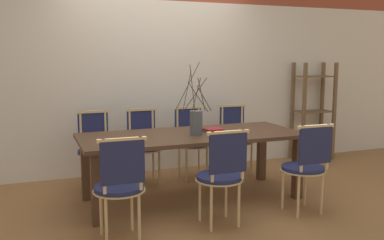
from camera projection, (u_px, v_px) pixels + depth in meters
The scene contains 13 objects.
ground_plane at pixel (192, 199), 4.69m from camera, with size 16.00×16.00×0.00m, color olive.
wall_rear at pixel (156, 53), 5.69m from camera, with size 12.00×0.06×3.20m.
dining_table at pixel (192, 142), 4.59m from camera, with size 2.38×0.99×0.72m.
chair_near_leftend at pixel (120, 184), 3.54m from camera, with size 0.44×0.44×0.91m.
chair_near_left at pixel (221, 173), 3.86m from camera, with size 0.44×0.44×0.91m.
chair_near_center at pixel (306, 164), 4.18m from camera, with size 0.44×0.44×0.91m.
chair_far_leftend at pixel (95, 146), 5.03m from camera, with size 0.44×0.44×0.91m.
chair_far_left at pixel (144, 143), 5.24m from camera, with size 0.44×0.44×0.91m.
chair_far_center at pixel (192, 139), 5.46m from camera, with size 0.44×0.44×0.91m.
chair_far_right at pixel (236, 136), 5.68m from camera, with size 0.44×0.44×0.91m.
vase_centerpiece at pixel (196, 121), 4.50m from camera, with size 0.35×0.35×0.76m.
book_stack at pixel (214, 130), 4.70m from camera, with size 0.23×0.20×0.04m.
shelving_rack at pixel (313, 112), 6.43m from camera, with size 0.58×0.34×1.46m.
Camera 1 is at (-1.60, -4.22, 1.54)m, focal length 40.00 mm.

